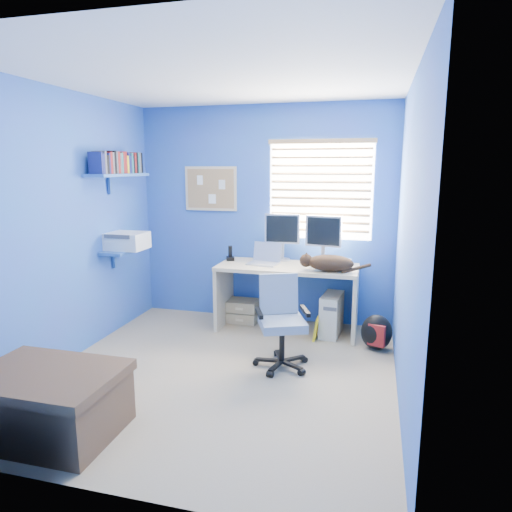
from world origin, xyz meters
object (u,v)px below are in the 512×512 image
(tower_pc, at_px, (332,315))
(cat, at_px, (330,263))
(desk, at_px, (287,298))
(laptop, at_px, (263,255))
(office_chair, at_px, (281,333))

(tower_pc, bearing_deg, cat, -91.93)
(desk, relative_size, cat, 3.17)
(cat, relative_size, tower_pc, 1.07)
(desk, xyz_separation_m, tower_pc, (0.50, -0.02, -0.14))
(laptop, height_order, office_chair, laptop)
(cat, height_order, office_chair, cat)
(office_chair, bearing_deg, laptop, 113.13)
(desk, bearing_deg, cat, -18.99)
(laptop, distance_m, tower_pc, 0.99)
(tower_pc, bearing_deg, office_chair, -106.62)
(laptop, relative_size, cat, 0.69)
(cat, bearing_deg, laptop, 168.58)
(desk, xyz_separation_m, cat, (0.48, -0.17, 0.46))
(desk, height_order, tower_pc, desk)
(laptop, bearing_deg, office_chair, -58.03)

